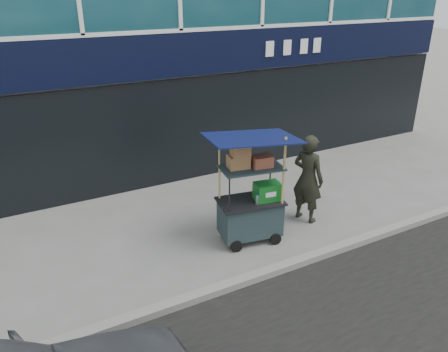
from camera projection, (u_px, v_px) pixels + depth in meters
ground at (280, 262)px, 7.32m from camera, size 80.00×80.00×0.00m
curb at (287, 266)px, 7.14m from camera, size 80.00×0.18×0.12m
vendor_cart at (251, 204)px, 7.72m from camera, size 1.66×1.30×2.03m
vendor_man at (308, 179)px, 8.33m from camera, size 0.61×0.75×1.76m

